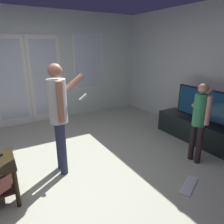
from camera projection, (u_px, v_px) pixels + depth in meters
The scene contains 8 objects.
ground_plane at pixel (64, 181), 2.87m from camera, with size 6.11×5.37×0.02m, color #ADAF99.
wall_back_with_doors at pixel (26, 69), 4.68m from camera, with size 6.11×0.09×2.60m.
wall_right_plain at pixel (214, 73), 3.93m from camera, with size 0.06×5.37×2.57m.
tv_stand at pixel (199, 131), 3.99m from camera, with size 0.49×1.71×0.43m.
flat_screen_tv at pixel (202, 105), 3.83m from camera, with size 0.08×1.10×0.61m.
person_adult at pixel (59, 110), 2.82m from camera, with size 0.62×0.42×1.56m.
person_child at pixel (200, 116), 3.13m from camera, with size 0.55×0.34×1.26m.
loose_keyboard at pixel (189, 185), 2.75m from camera, with size 0.45×0.31×0.02m.
Camera 1 is at (-0.67, -2.44, 1.78)m, focal length 33.26 mm.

